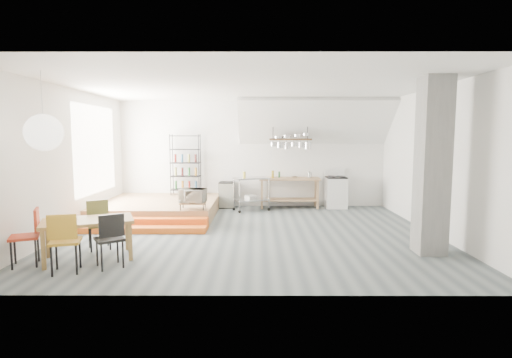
{
  "coord_description": "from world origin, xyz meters",
  "views": [
    {
      "loc": [
        0.14,
        -8.68,
        2.14
      ],
      "look_at": [
        0.11,
        0.8,
        1.12
      ],
      "focal_mm": 28.0,
      "sensor_mm": 36.0,
      "label": 1
    }
  ],
  "objects_px": {
    "stove": "(336,192)",
    "rolling_cart": "(251,189)",
    "mini_fridge": "(227,195)",
    "dining_table": "(88,224)"
  },
  "relations": [
    {
      "from": "stove",
      "to": "dining_table",
      "type": "distance_m",
      "value": 7.32
    },
    {
      "from": "stove",
      "to": "rolling_cart",
      "type": "height_order",
      "value": "stove"
    },
    {
      "from": "rolling_cart",
      "to": "mini_fridge",
      "type": "xyz_separation_m",
      "value": [
        -0.75,
        0.5,
        -0.24
      ]
    },
    {
      "from": "rolling_cart",
      "to": "dining_table",
      "type": "bearing_deg",
      "value": -144.48
    },
    {
      "from": "stove",
      "to": "mini_fridge",
      "type": "relative_size",
      "value": 1.52
    },
    {
      "from": "stove",
      "to": "rolling_cart",
      "type": "bearing_deg",
      "value": -169.78
    },
    {
      "from": "stove",
      "to": "dining_table",
      "type": "xyz_separation_m",
      "value": [
        -5.3,
        -5.04,
        0.15
      ]
    },
    {
      "from": "stove",
      "to": "dining_table",
      "type": "height_order",
      "value": "stove"
    },
    {
      "from": "dining_table",
      "to": "mini_fridge",
      "type": "relative_size",
      "value": 2.18
    },
    {
      "from": "stove",
      "to": "mini_fridge",
      "type": "xyz_separation_m",
      "value": [
        -3.28,
        0.04,
        -0.09
      ]
    }
  ]
}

